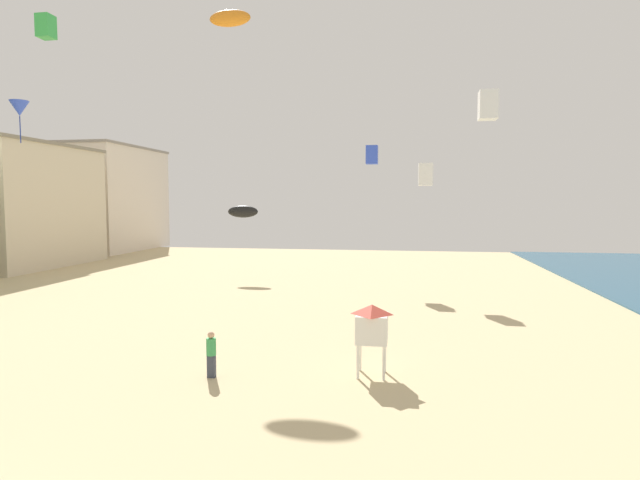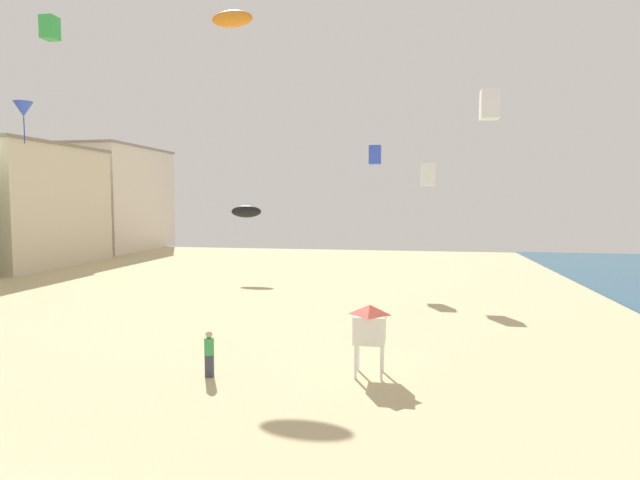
% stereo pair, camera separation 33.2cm
% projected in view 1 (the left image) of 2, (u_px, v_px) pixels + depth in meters
% --- Properties ---
extents(boardwalk_hotel_far, '(12.11, 15.37, 13.19)m').
position_uv_depth(boardwalk_hotel_far, '(99.00, 199.00, 66.16)').
color(boardwalk_hotel_far, silver).
rests_on(boardwalk_hotel_far, ground).
extents(kite_flyer, '(0.34, 0.34, 1.64)m').
position_uv_depth(kite_flyer, '(211.00, 352.00, 17.98)').
color(kite_flyer, '#383D4C').
rests_on(kite_flyer, ground).
extents(lifeguard_stand, '(1.10, 1.10, 2.55)m').
position_uv_depth(lifeguard_stand, '(372.00, 324.00, 18.15)').
color(lifeguard_stand, white).
rests_on(lifeguard_stand, ground).
extents(kite_white_box, '(0.92, 0.92, 1.45)m').
position_uv_depth(kite_white_box, '(488.00, 105.00, 26.29)').
color(kite_white_box, white).
extents(kite_green_box, '(0.87, 0.87, 1.37)m').
position_uv_depth(kite_green_box, '(46.00, 27.00, 30.95)').
color(kite_green_box, green).
extents(kite_orange_parafoil, '(2.61, 0.73, 1.02)m').
position_uv_depth(kite_orange_parafoil, '(230.00, 18.00, 31.35)').
color(kite_orange_parafoil, orange).
extents(kite_white_box_2, '(0.95, 0.95, 1.50)m').
position_uv_depth(kite_white_box_2, '(425.00, 174.00, 34.81)').
color(kite_white_box_2, white).
extents(kite_blue_box, '(0.91, 0.91, 1.43)m').
position_uv_depth(kite_blue_box, '(372.00, 155.00, 39.86)').
color(kite_blue_box, blue).
extents(kite_black_parafoil, '(2.54, 0.71, 0.99)m').
position_uv_depth(kite_black_parafoil, '(243.00, 212.00, 42.03)').
color(kite_black_parafoil, black).
extents(kite_blue_delta, '(1.06, 1.06, 2.41)m').
position_uv_depth(kite_blue_delta, '(19.00, 108.00, 29.48)').
color(kite_blue_delta, blue).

